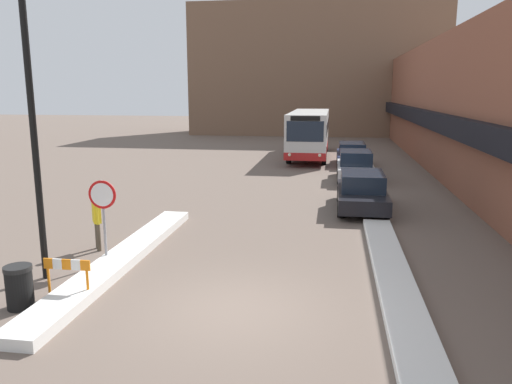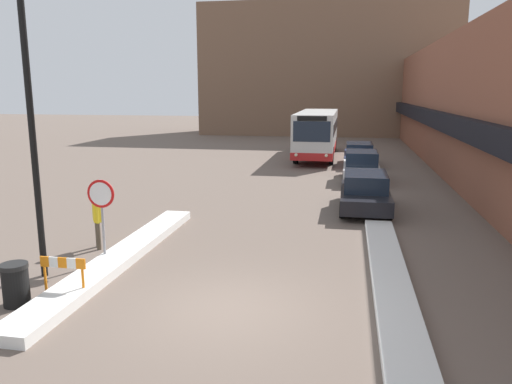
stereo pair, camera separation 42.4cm
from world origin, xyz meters
name	(u,v)px [view 2 (the right image)]	position (x,y,z in m)	size (l,w,h in m)	color
ground_plane	(226,309)	(0.00, 0.00, 0.00)	(160.00, 160.00, 0.00)	#66564C
building_row_right	(470,104)	(9.97, 24.00, 3.77)	(5.50, 60.00, 7.55)	brown
building_backdrop_far	(326,71)	(0.00, 45.08, 6.68)	(26.00, 8.00, 13.36)	brown
snow_bank_left	(121,257)	(-3.60, 2.48, 0.13)	(0.90, 9.71, 0.26)	silver
snow_bank_right	(391,284)	(3.60, 1.90, 0.10)	(0.90, 11.25, 0.19)	silver
city_bus	(317,132)	(0.35, 25.42, 1.75)	(2.54, 11.08, 3.18)	silver
parked_car_front	(365,192)	(3.20, 9.86, 0.73)	(1.90, 4.49, 1.47)	black
parked_car_middle	(361,166)	(3.20, 16.44, 0.77)	(1.86, 4.27, 1.55)	silver
parked_car_back	(359,154)	(3.20, 22.01, 0.71)	(1.85, 4.57, 1.40)	navy
stop_sign	(101,203)	(-3.95, 2.27, 1.68)	(0.76, 0.08, 2.31)	gray
street_lamp	(39,96)	(-4.76, 1.10, 4.49)	(1.46, 0.36, 7.38)	black
pedestrian	(97,215)	(-4.76, 3.45, 1.02)	(0.42, 0.49, 1.69)	brown
trash_bin	(16,284)	(-4.56, -0.61, 0.48)	(0.59, 0.59, 0.95)	black
construction_barricade	(63,269)	(-3.77, -0.02, 0.67)	(1.10, 0.06, 0.94)	orange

